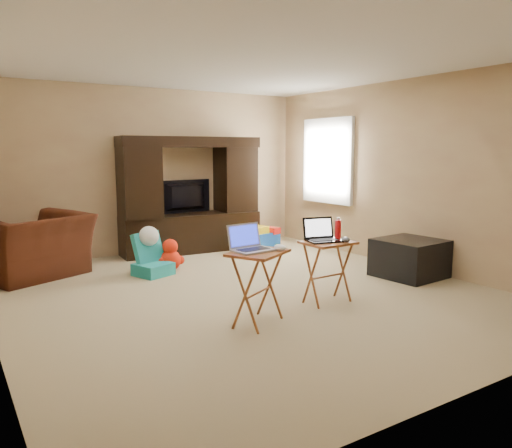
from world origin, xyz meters
TOP-DOWN VIEW (x-y plane):
  - floor at (0.00, 0.00)m, footprint 5.50×5.50m
  - ceiling at (0.00, 0.00)m, footprint 5.50×5.50m
  - wall_back at (0.00, 2.75)m, footprint 5.00×0.00m
  - wall_front at (0.00, -2.75)m, footprint 5.00×0.00m
  - wall_right at (2.50, 0.00)m, footprint 0.00×5.50m
  - window_pane at (2.48, 1.55)m, footprint 0.00×1.20m
  - window_frame at (2.46, 1.55)m, footprint 0.06×1.14m
  - entertainment_center at (0.48, 2.45)m, footprint 2.20×0.69m
  - television at (0.48, 2.56)m, footprint 0.91×0.20m
  - recliner at (-1.87, 2.03)m, footprint 1.53×1.45m
  - child_rocker at (-0.58, 1.31)m, footprint 0.54×0.58m
  - plush_toy at (-0.29, 1.44)m, footprint 0.38×0.32m
  - push_toy at (1.42, 1.85)m, footprint 0.63×0.51m
  - ottoman at (2.10, -0.47)m, footprint 0.79×0.79m
  - tray_table_left at (-0.42, -0.90)m, footprint 0.65×0.61m
  - tray_table_right at (0.54, -0.74)m, footprint 0.50×0.40m
  - laptop_left at (-0.45, -0.87)m, footprint 0.38×0.32m
  - laptop_right at (0.50, -0.72)m, footprint 0.39×0.34m
  - mouse_left at (-0.23, -0.97)m, footprint 0.10×0.15m
  - mouse_right at (0.67, -0.86)m, footprint 0.13×0.15m
  - water_bottle at (0.74, -0.66)m, footprint 0.06×0.06m

SIDE VIEW (x-z plane):
  - floor at x=0.00m, z-range 0.00..0.00m
  - push_toy at x=1.42m, z-range 0.00..0.41m
  - plush_toy at x=-0.29m, z-range 0.00..0.42m
  - ottoman at x=2.10m, z-range 0.00..0.47m
  - child_rocker at x=-0.58m, z-range 0.00..0.54m
  - tray_table_right at x=0.54m, z-range 0.00..0.64m
  - tray_table_left at x=-0.42m, z-range 0.00..0.67m
  - recliner at x=-1.87m, z-range 0.00..0.78m
  - mouse_right at x=0.67m, z-range 0.64..0.70m
  - mouse_left at x=-0.23m, z-range 0.67..0.73m
  - water_bottle at x=0.74m, z-range 0.64..0.84m
  - laptop_right at x=0.50m, z-range 0.64..0.88m
  - laptop_left at x=-0.45m, z-range 0.67..0.91m
  - television at x=0.48m, z-range 0.59..1.11m
  - entertainment_center at x=0.48m, z-range 0.00..1.77m
  - wall_back at x=0.00m, z-range -1.25..3.75m
  - wall_front at x=0.00m, z-range -1.25..3.75m
  - wall_right at x=2.50m, z-range -1.50..4.00m
  - window_pane at x=2.48m, z-range 0.80..2.00m
  - window_frame at x=2.46m, z-range 0.73..2.07m
  - ceiling at x=0.00m, z-range 2.50..2.50m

